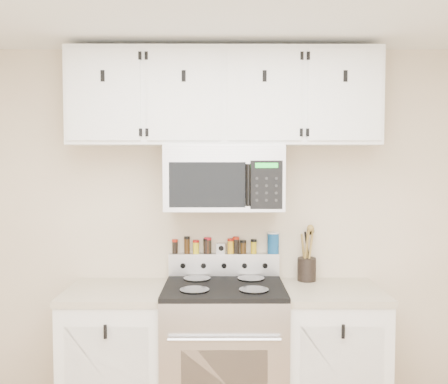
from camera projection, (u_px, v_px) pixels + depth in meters
name	position (u px, v px, depth m)	size (l,w,h in m)	color
back_wall	(224.00, 231.00, 3.47)	(3.50, 0.01, 2.50)	#C0AE90
range	(224.00, 356.00, 3.20)	(0.76, 0.65, 1.10)	#B7B7BA
base_cabinet_left	(117.00, 359.00, 3.22)	(0.64, 0.62, 0.92)	white
base_cabinet_right	(331.00, 358.00, 3.22)	(0.64, 0.62, 0.92)	white
microwave	(224.00, 178.00, 3.26)	(0.76, 0.44, 0.42)	#9E9EA3
upper_cabinets	(224.00, 98.00, 3.25)	(2.00, 0.35, 0.62)	white
utensil_crock	(307.00, 267.00, 3.40)	(0.13, 0.13, 0.37)	black
kitchen_timer	(221.00, 248.00, 3.44)	(0.06, 0.05, 0.07)	silver
salt_canister	(273.00, 243.00, 3.44)	(0.08, 0.08, 0.15)	navy
spice_jar_0	(175.00, 246.00, 3.44)	(0.04, 0.04, 0.10)	black
spice_jar_1	(187.00, 245.00, 3.44)	(0.04, 0.04, 0.12)	#38220D
spice_jar_2	(196.00, 247.00, 3.44)	(0.04, 0.04, 0.09)	yellow
spice_jar_3	(207.00, 246.00, 3.44)	(0.04, 0.04, 0.10)	black
spice_jar_4	(207.00, 245.00, 3.44)	(0.04, 0.04, 0.11)	#3E1E0E
spice_jar_5	(209.00, 245.00, 3.44)	(0.04, 0.04, 0.11)	black
spice_jar_6	(231.00, 246.00, 3.44)	(0.05, 0.05, 0.10)	gold
spice_jar_7	(236.00, 245.00, 3.44)	(0.05, 0.05, 0.11)	black
spice_jar_8	(243.00, 247.00, 3.44)	(0.04, 0.04, 0.09)	#39240D
spice_jar_9	(254.00, 246.00, 3.44)	(0.04, 0.04, 0.10)	gold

